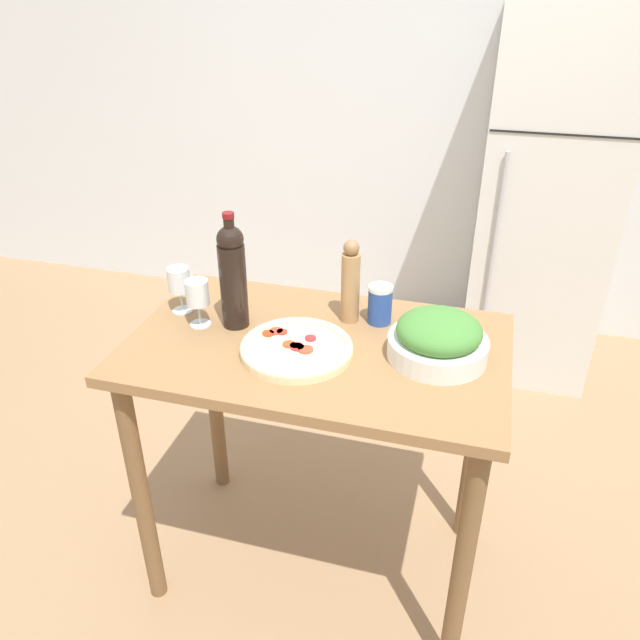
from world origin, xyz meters
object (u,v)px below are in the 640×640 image
Objects in this scene: homemade_pizza at (297,348)px; refrigerator at (546,200)px; pepper_mill at (350,283)px; wine_bottle at (233,274)px; wine_glass_near at (197,295)px; salad_bowl at (438,339)px; wine_glass_far at (179,282)px; salt_canister at (380,304)px.

refrigerator is at bearing 66.55° from homemade_pizza.
pepper_mill is at bearing 66.10° from homemade_pizza.
wine_glass_near is at bearing -163.07° from wine_bottle.
salad_bowl reaches higher than homemade_pizza.
wine_glass_far is 0.63m from salt_canister.
salad_bowl is at bearing -102.29° from refrigerator.
homemade_pizza is (-0.74, -1.71, 0.05)m from refrigerator.
salt_canister is at bearing 9.24° from wine_glass_far.
wine_bottle is 2.41× the size of wine_glass_near.
wine_glass_far is 0.54m from pepper_mill.
refrigerator is 1.86m from homemade_pizza.
homemade_pizza is at bearing -12.58° from wine_glass_near.
wine_bottle reaches higher than wine_glass_far.
wine_glass_near reaches higher than salad_bowl.
wine_glass_near is at bearing -162.52° from salt_canister.
salt_canister is (-0.55, -1.47, 0.10)m from refrigerator.
pepper_mill is 0.11m from salt_canister.
wine_glass_far is at bearing -170.45° from pepper_mill.
refrigerator reaches higher than wine_glass_near.
refrigerator reaches higher than wine_glass_far.
refrigerator is at bearing 77.71° from salad_bowl.
refrigerator is 1.57m from salt_canister.
wine_glass_near is 0.72m from salad_bowl.
wine_bottle is 1.35× the size of pepper_mill.
salad_bowl is (0.72, 0.01, -0.04)m from wine_glass_near.
wine_glass_far is at bearing 176.19° from salad_bowl.
wine_bottle is at bearing -162.38° from salt_canister.
refrigerator reaches higher than homemade_pizza.
salt_canister is (0.09, 0.01, -0.07)m from pepper_mill.
wine_glass_far is 1.22× the size of salt_canister.
salad_bowl is at bearing -1.98° from wine_bottle.
homemade_pizza is (0.23, -0.11, -0.15)m from wine_bottle.
salt_canister is (0.62, 0.10, -0.04)m from wine_glass_far.
wine_glass_far is at bearing 170.59° from wine_bottle.
wine_glass_near is at bearing 167.42° from homemade_pizza.
pepper_mill is at bearing 20.28° from wine_bottle.
refrigerator is 1.96m from wine_glass_near.
wine_glass_near is 0.53× the size of salad_bowl.
wine_glass_near is at bearing -179.15° from salad_bowl.
wine_bottle is at bearing -159.72° from pepper_mill.
wine_glass_near is (-0.11, -0.03, -0.07)m from wine_bottle.
salad_bowl is 0.25m from salt_canister.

